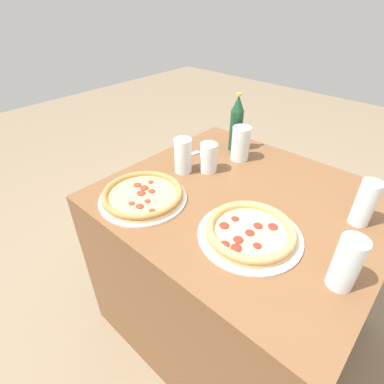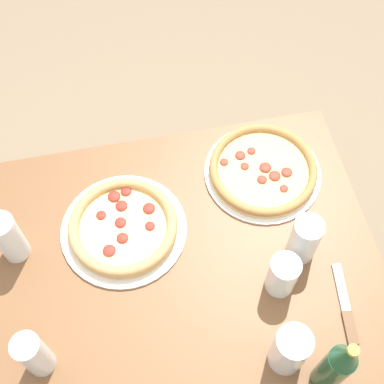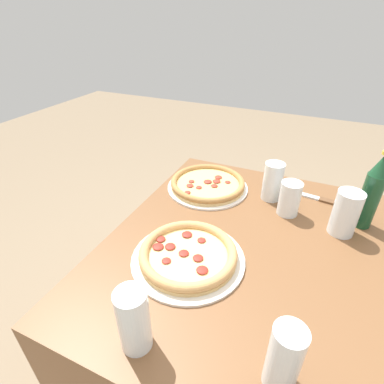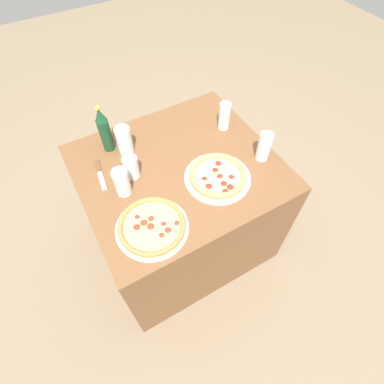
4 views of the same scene
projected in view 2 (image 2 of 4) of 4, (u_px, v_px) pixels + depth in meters
ground_plane at (188, 354)px, 1.98m from camera, size 8.00×8.00×0.00m
table at (188, 324)px, 1.65m from camera, size 0.99×0.89×0.76m
pizza_salami at (123, 227)px, 1.37m from camera, size 0.33×0.33×0.04m
pizza_pepperoni at (263, 170)px, 1.46m from camera, size 0.32×0.32×0.04m
glass_mango_juice at (10, 239)px, 1.30m from camera, size 0.07×0.07×0.16m
glass_water at (304, 240)px, 1.30m from camera, size 0.07×0.07×0.15m
glass_cola at (34, 355)px, 1.15m from camera, size 0.06×0.06×0.16m
glass_iced_tea at (289, 351)px, 1.17m from camera, size 0.08×0.08×0.15m
glass_orange_juice at (282, 276)px, 1.27m from camera, size 0.07×0.07×0.12m
beer_bottle at (336, 367)px, 1.09m from camera, size 0.06×0.06×0.27m
knife at (345, 307)px, 1.28m from camera, size 0.05×0.20×0.01m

